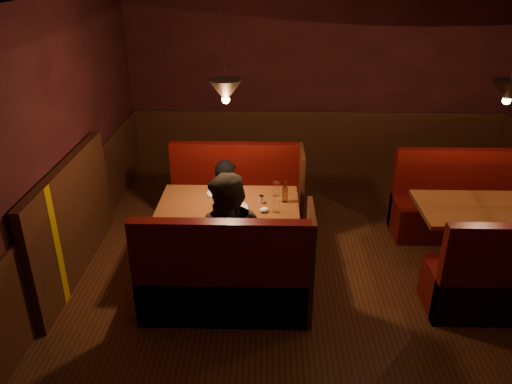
{
  "coord_description": "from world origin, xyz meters",
  "views": [
    {
      "loc": [
        -0.8,
        -4.33,
        3.23
      ],
      "look_at": [
        -0.92,
        0.53,
        0.95
      ],
      "focal_mm": 35.0,
      "sensor_mm": 36.0,
      "label": 1
    }
  ],
  "objects_px": {
    "diner_a": "(226,189)",
    "main_bench_near": "(226,284)",
    "main_bench_far": "(237,205)",
    "diner_b": "(231,224)",
    "second_table": "(480,224)",
    "second_bench_near": "(511,285)",
    "second_bench_far": "(454,208)",
    "main_table": "(230,218)"
  },
  "relations": [
    {
      "from": "diner_a",
      "to": "main_bench_near",
      "type": "bearing_deg",
      "value": 110.67
    },
    {
      "from": "main_bench_far",
      "to": "diner_b",
      "type": "bearing_deg",
      "value": -88.55
    },
    {
      "from": "second_table",
      "to": "diner_b",
      "type": "distance_m",
      "value": 2.78
    },
    {
      "from": "main_bench_near",
      "to": "second_bench_near",
      "type": "distance_m",
      "value": 2.77
    },
    {
      "from": "main_bench_near",
      "to": "second_bench_near",
      "type": "relative_size",
      "value": 1.1
    },
    {
      "from": "main_bench_far",
      "to": "diner_a",
      "type": "relative_size",
      "value": 1.15
    },
    {
      "from": "second_bench_near",
      "to": "diner_a",
      "type": "relative_size",
      "value": 1.05
    },
    {
      "from": "second_bench_near",
      "to": "main_bench_near",
      "type": "bearing_deg",
      "value": -178.45
    },
    {
      "from": "diner_b",
      "to": "second_bench_far",
      "type": "bearing_deg",
      "value": 47.78
    },
    {
      "from": "second_bench_far",
      "to": "main_bench_far",
      "type": "bearing_deg",
      "value": 179.91
    },
    {
      "from": "main_bench_near",
      "to": "second_bench_far",
      "type": "height_order",
      "value": "main_bench_near"
    },
    {
      "from": "second_table",
      "to": "main_table",
      "type": "bearing_deg",
      "value": -179.28
    },
    {
      "from": "second_table",
      "to": "second_bench_far",
      "type": "distance_m",
      "value": 0.86
    },
    {
      "from": "second_table",
      "to": "second_bench_near",
      "type": "relative_size",
      "value": 0.9
    },
    {
      "from": "main_bench_near",
      "to": "diner_b",
      "type": "xyz_separation_m",
      "value": [
        0.04,
        0.3,
        0.5
      ]
    },
    {
      "from": "main_bench_near",
      "to": "second_bench_far",
      "type": "distance_m",
      "value": 3.26
    },
    {
      "from": "second_table",
      "to": "diner_b",
      "type": "xyz_separation_m",
      "value": [
        -2.7,
        -0.6,
        0.28
      ]
    },
    {
      "from": "second_table",
      "to": "second_bench_near",
      "type": "distance_m",
      "value": 0.86
    },
    {
      "from": "main_table",
      "to": "main_bench_far",
      "type": "bearing_deg",
      "value": 88.83
    },
    {
      "from": "main_table",
      "to": "diner_a",
      "type": "bearing_deg",
      "value": 99.72
    },
    {
      "from": "main_table",
      "to": "main_bench_far",
      "type": "distance_m",
      "value": 0.9
    },
    {
      "from": "main_table",
      "to": "diner_b",
      "type": "distance_m",
      "value": 0.61
    },
    {
      "from": "second_bench_far",
      "to": "diner_a",
      "type": "xyz_separation_m",
      "value": [
        -2.88,
        -0.3,
        0.38
      ]
    },
    {
      "from": "main_table",
      "to": "diner_a",
      "type": "height_order",
      "value": "diner_a"
    },
    {
      "from": "main_bench_near",
      "to": "diner_a",
      "type": "distance_m",
      "value": 1.48
    },
    {
      "from": "main_bench_far",
      "to": "second_bench_near",
      "type": "xyz_separation_m",
      "value": [
        2.77,
        -1.65,
        -0.02
      ]
    },
    {
      "from": "main_bench_far",
      "to": "second_table",
      "type": "relative_size",
      "value": 1.21
    },
    {
      "from": "main_table",
      "to": "main_bench_near",
      "type": "distance_m",
      "value": 0.9
    },
    {
      "from": "main_bench_far",
      "to": "second_table",
      "type": "xyz_separation_m",
      "value": [
        2.74,
        -0.83,
        0.21
      ]
    },
    {
      "from": "second_table",
      "to": "second_bench_far",
      "type": "bearing_deg",
      "value": 87.8
    },
    {
      "from": "second_bench_far",
      "to": "diner_b",
      "type": "relative_size",
      "value": 0.89
    },
    {
      "from": "main_bench_near",
      "to": "diner_a",
      "type": "bearing_deg",
      "value": 94.56
    },
    {
      "from": "main_bench_far",
      "to": "diner_a",
      "type": "distance_m",
      "value": 0.49
    },
    {
      "from": "main_table",
      "to": "diner_b",
      "type": "height_order",
      "value": "diner_b"
    },
    {
      "from": "second_bench_far",
      "to": "second_bench_near",
      "type": "relative_size",
      "value": 1.0
    },
    {
      "from": "second_table",
      "to": "diner_b",
      "type": "relative_size",
      "value": 0.8
    },
    {
      "from": "diner_a",
      "to": "main_table",
      "type": "bearing_deg",
      "value": 115.84
    },
    {
      "from": "main_table",
      "to": "second_bench_far",
      "type": "bearing_deg",
      "value": 17.13
    },
    {
      "from": "second_table",
      "to": "diner_a",
      "type": "height_order",
      "value": "diner_a"
    },
    {
      "from": "diner_b",
      "to": "second_bench_near",
      "type": "bearing_deg",
      "value": 15.55
    },
    {
      "from": "main_table",
      "to": "second_bench_far",
      "type": "distance_m",
      "value": 2.93
    },
    {
      "from": "main_bench_near",
      "to": "second_bench_far",
      "type": "relative_size",
      "value": 1.1
    }
  ]
}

